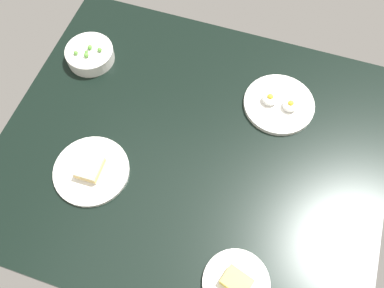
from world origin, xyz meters
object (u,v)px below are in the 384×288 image
Objects in this scene: plate_eggs at (279,104)px; bowl_peas at (90,54)px; plate_cheese at (236,283)px; plate_sandwich at (91,170)px.

bowl_peas reaches higher than plate_eggs.
plate_cheese is (-1.61, 56.31, 0.02)cm from plate_eggs.
bowl_peas is at bearing -65.05° from plate_sandwich.
plate_eggs is at bearing -178.65° from bowl_peas.
plate_eggs is 64.19cm from bowl_peas.
plate_eggs is 60.96cm from plate_sandwich.
plate_sandwich is at bearing -19.38° from plate_cheese.
bowl_peas is 0.92× the size of plate_cheese.
plate_eggs is at bearing -139.77° from plate_sandwich.
plate_sandwich is 51.05cm from plate_cheese.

